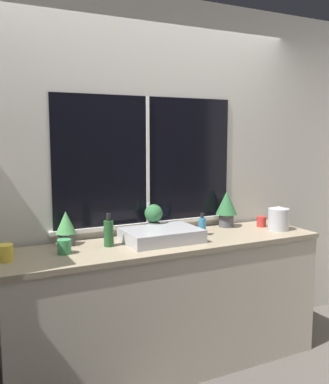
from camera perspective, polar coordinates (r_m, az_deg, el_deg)
name	(u,v)px	position (r m, az deg, el deg)	size (l,w,h in m)	color
wall_back	(146,178)	(3.26, -2.53, 1.82)	(8.00, 0.09, 2.70)	#BCB7AD
wall_right	(288,164)	(5.22, 16.20, 3.66)	(0.06, 7.00, 2.70)	#BCB7AD
counter	(167,305)	(3.16, 0.28, -14.86)	(2.30, 0.59, 0.94)	beige
sink	(161,235)	(3.00, -0.44, -5.75)	(0.52, 0.42, 0.25)	#ADADB2
potted_plant_left	(66,227)	(2.96, -13.01, -4.57)	(0.14, 0.14, 0.23)	#4C4C51
potted_plant_center	(153,218)	(3.17, -1.48, -3.42)	(0.13, 0.13, 0.23)	#4C4C51
potted_plant_right	(226,206)	(3.49, 8.26, -1.91)	(0.17, 0.17, 0.29)	#4C4C51
soap_bottle	(202,226)	(3.18, 5.04, -4.56)	(0.06, 0.06, 0.17)	teal
bottle_tall	(109,233)	(2.89, -7.45, -5.40)	(0.07, 0.07, 0.22)	#235128
mug_yellow	(5,253)	(2.71, -20.47, -7.62)	(0.09, 0.09, 0.10)	gold
mug_red	(261,222)	(3.57, 12.80, -3.86)	(0.08, 0.08, 0.08)	#B72D28
mug_green	(64,247)	(2.76, -13.22, -7.11)	(0.09, 0.09, 0.09)	#38844C
kettle	(278,218)	(3.47, 14.96, -3.42)	(0.16, 0.16, 0.19)	#B2B2B7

